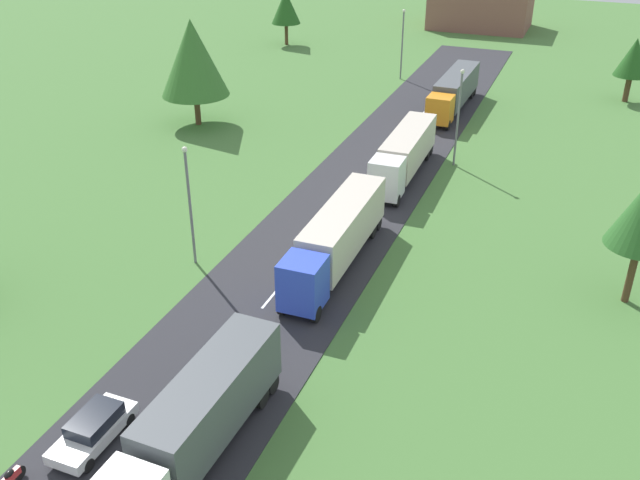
{
  "coord_description": "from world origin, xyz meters",
  "views": [
    {
      "loc": [
        16.04,
        -6.86,
        23.81
      ],
      "look_at": [
        1.17,
        30.94,
        1.65
      ],
      "focal_mm": 39.49,
      "sensor_mm": 36.0,
      "label": 1
    }
  ],
  "objects_px": {
    "truck_second": "(337,236)",
    "tree_elm": "(634,58)",
    "truck_third": "(404,153)",
    "lamppost_third": "(458,113)",
    "distant_building": "(481,7)",
    "tree_maple": "(286,7)",
    "truck_fourth": "(454,90)",
    "truck_lead": "(195,422)",
    "car_second": "(94,428)",
    "lamppost_second": "(189,200)",
    "lamppost_fourth": "(402,41)",
    "tree_ash": "(193,58)"
  },
  "relations": [
    {
      "from": "tree_ash",
      "to": "truck_lead",
      "type": "bearing_deg",
      "value": -59.86
    },
    {
      "from": "truck_second",
      "to": "lamppost_second",
      "type": "relative_size",
      "value": 1.68
    },
    {
      "from": "truck_second",
      "to": "lamppost_fourth",
      "type": "xyz_separation_m",
      "value": [
        -8.24,
        44.78,
        2.36
      ]
    },
    {
      "from": "truck_lead",
      "to": "lamppost_second",
      "type": "bearing_deg",
      "value": 120.88
    },
    {
      "from": "tree_maple",
      "to": "truck_fourth",
      "type": "bearing_deg",
      "value": -35.95
    },
    {
      "from": "tree_ash",
      "to": "truck_third",
      "type": "bearing_deg",
      "value": -13.13
    },
    {
      "from": "truck_fourth",
      "to": "tree_elm",
      "type": "bearing_deg",
      "value": 29.9
    },
    {
      "from": "lamppost_third",
      "to": "truck_second",
      "type": "bearing_deg",
      "value": -100.08
    },
    {
      "from": "lamppost_second",
      "to": "lamppost_fourth",
      "type": "bearing_deg",
      "value": 89.17
    },
    {
      "from": "truck_fourth",
      "to": "truck_second",
      "type": "bearing_deg",
      "value": -90.31
    },
    {
      "from": "car_second",
      "to": "distant_building",
      "type": "relative_size",
      "value": 0.3
    },
    {
      "from": "car_second",
      "to": "truck_lead",
      "type": "bearing_deg",
      "value": 9.81
    },
    {
      "from": "truck_third",
      "to": "lamppost_third",
      "type": "distance_m",
      "value": 5.95
    },
    {
      "from": "truck_second",
      "to": "tree_elm",
      "type": "xyz_separation_m",
      "value": [
        17.38,
        45.24,
        2.59
      ]
    },
    {
      "from": "tree_elm",
      "to": "distant_building",
      "type": "bearing_deg",
      "value": 123.99
    },
    {
      "from": "truck_third",
      "to": "truck_lead",
      "type": "bearing_deg",
      "value": -89.93
    },
    {
      "from": "truck_fourth",
      "to": "tree_maple",
      "type": "relative_size",
      "value": 1.89
    },
    {
      "from": "truck_lead",
      "to": "distant_building",
      "type": "relative_size",
      "value": 0.83
    },
    {
      "from": "lamppost_second",
      "to": "tree_elm",
      "type": "height_order",
      "value": "lamppost_second"
    },
    {
      "from": "truck_fourth",
      "to": "car_second",
      "type": "relative_size",
      "value": 3.16
    },
    {
      "from": "lamppost_third",
      "to": "tree_elm",
      "type": "distance_m",
      "value": 28.72
    },
    {
      "from": "truck_second",
      "to": "lamppost_fourth",
      "type": "distance_m",
      "value": 45.59
    },
    {
      "from": "car_second",
      "to": "tree_maple",
      "type": "height_order",
      "value": "tree_maple"
    },
    {
      "from": "distant_building",
      "to": "truck_third",
      "type": "bearing_deg",
      "value": -85.62
    },
    {
      "from": "truck_third",
      "to": "lamppost_third",
      "type": "bearing_deg",
      "value": 49.7
    },
    {
      "from": "tree_maple",
      "to": "distant_building",
      "type": "relative_size",
      "value": 0.5
    },
    {
      "from": "car_second",
      "to": "tree_maple",
      "type": "relative_size",
      "value": 0.6
    },
    {
      "from": "truck_third",
      "to": "car_second",
      "type": "relative_size",
      "value": 2.89
    },
    {
      "from": "tree_ash",
      "to": "distant_building",
      "type": "xyz_separation_m",
      "value": [
        18.13,
        56.6,
        -3.63
      ]
    },
    {
      "from": "truck_fourth",
      "to": "lamppost_third",
      "type": "distance_m",
      "value": 15.88
    },
    {
      "from": "truck_second",
      "to": "lamppost_third",
      "type": "relative_size",
      "value": 1.63
    },
    {
      "from": "truck_third",
      "to": "car_second",
      "type": "bearing_deg",
      "value": -98.01
    },
    {
      "from": "tree_elm",
      "to": "distant_building",
      "type": "relative_size",
      "value": 0.46
    },
    {
      "from": "truck_second",
      "to": "lamppost_second",
      "type": "distance_m",
      "value": 9.72
    },
    {
      "from": "truck_lead",
      "to": "truck_second",
      "type": "distance_m",
      "value": 18.18
    },
    {
      "from": "lamppost_third",
      "to": "truck_lead",
      "type": "bearing_deg",
      "value": -95.12
    },
    {
      "from": "tree_maple",
      "to": "truck_third",
      "type": "bearing_deg",
      "value": -54.61
    },
    {
      "from": "tree_maple",
      "to": "tree_elm",
      "type": "distance_m",
      "value": 47.07
    },
    {
      "from": "car_second",
      "to": "distant_building",
      "type": "height_order",
      "value": "distant_building"
    },
    {
      "from": "distant_building",
      "to": "truck_second",
      "type": "bearing_deg",
      "value": -86.58
    },
    {
      "from": "lamppost_second",
      "to": "tree_ash",
      "type": "relative_size",
      "value": 0.79
    },
    {
      "from": "car_second",
      "to": "lamppost_second",
      "type": "relative_size",
      "value": 0.55
    },
    {
      "from": "car_second",
      "to": "tree_ash",
      "type": "xyz_separation_m",
      "value": [
        -17.95,
        40.35,
        5.89
      ]
    },
    {
      "from": "truck_third",
      "to": "truck_fourth",
      "type": "bearing_deg",
      "value": 89.72
    },
    {
      "from": "truck_third",
      "to": "tree_elm",
      "type": "height_order",
      "value": "tree_elm"
    },
    {
      "from": "truck_second",
      "to": "tree_ash",
      "type": "bearing_deg",
      "value": 136.91
    },
    {
      "from": "lamppost_third",
      "to": "distant_building",
      "type": "height_order",
      "value": "lamppost_third"
    },
    {
      "from": "tree_ash",
      "to": "tree_elm",
      "type": "bearing_deg",
      "value": 30.79
    },
    {
      "from": "lamppost_second",
      "to": "lamppost_third",
      "type": "distance_m",
      "value": 26.24
    },
    {
      "from": "truck_second",
      "to": "tree_elm",
      "type": "bearing_deg",
      "value": 68.99
    }
  ]
}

